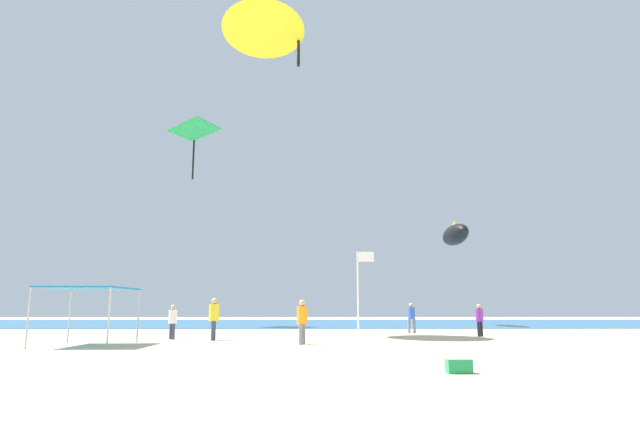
# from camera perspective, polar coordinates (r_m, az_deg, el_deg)

# --- Properties ---
(ground) EXTENTS (110.00, 110.00, 0.10)m
(ground) POSITION_cam_1_polar(r_m,az_deg,el_deg) (14.98, -6.60, -15.69)
(ground) COLOR beige
(ocean_strip) EXTENTS (110.00, 22.28, 0.03)m
(ocean_strip) POSITION_cam_1_polar(r_m,az_deg,el_deg) (45.51, -2.76, -11.60)
(ocean_strip) COLOR #28608C
(ocean_strip) RESTS_ON ground
(canopy_tent) EXTENTS (2.97, 3.22, 2.25)m
(canopy_tent) POSITION_cam_1_polar(r_m,az_deg,el_deg) (22.15, -24.55, -7.26)
(canopy_tent) COLOR #B2B2B7
(canopy_tent) RESTS_ON ground
(person_near_tent) EXTENTS (0.38, 0.38, 1.62)m
(person_near_tent) POSITION_cam_1_polar(r_m,az_deg,el_deg) (27.26, 17.55, -10.48)
(person_near_tent) COLOR black
(person_near_tent) RESTS_ON ground
(person_leftmost) EXTENTS (0.45, 0.40, 1.69)m
(person_leftmost) POSITION_cam_1_polar(r_m,az_deg,el_deg) (29.66, 10.27, -10.60)
(person_leftmost) COLOR slate
(person_leftmost) RESTS_ON ground
(person_central) EXTENTS (0.42, 0.45, 1.77)m
(person_central) POSITION_cam_1_polar(r_m,az_deg,el_deg) (20.71, -2.03, -11.05)
(person_central) COLOR slate
(person_central) RESTS_ON ground
(person_rightmost) EXTENTS (0.37, 0.37, 1.58)m
(person_rightmost) POSITION_cam_1_polar(r_m,az_deg,el_deg) (24.78, -16.28, -10.72)
(person_rightmost) COLOR #33384C
(person_rightmost) RESTS_ON ground
(person_far_shore) EXTENTS (0.45, 0.50, 1.88)m
(person_far_shore) POSITION_cam_1_polar(r_m,az_deg,el_deg) (23.64, -11.88, -10.54)
(person_far_shore) COLOR #33384C
(person_far_shore) RESTS_ON ground
(banner_flag) EXTENTS (0.61, 0.06, 3.42)m
(banner_flag) POSITION_cam_1_polar(r_m,az_deg,el_deg) (17.94, 4.53, -7.93)
(banner_flag) COLOR silver
(banner_flag) RESTS_ON ground
(cooler_box) EXTENTS (0.57, 0.37, 0.35)m
(cooler_box) POSITION_cam_1_polar(r_m,az_deg,el_deg) (12.50, 15.38, -15.58)
(cooler_box) COLOR #1E8C4C
(cooler_box) RESTS_ON ground
(kite_inflatable_black) EXTENTS (1.97, 5.50, 2.10)m
(kite_inflatable_black) POSITION_cam_1_polar(r_m,az_deg,el_deg) (41.68, 15.01, -1.66)
(kite_inflatable_black) COLOR black
(kite_delta_yellow) EXTENTS (5.06, 5.13, 4.18)m
(kite_delta_yellow) POSITION_cam_1_polar(r_m,az_deg,el_deg) (32.58, -6.37, 20.99)
(kite_delta_yellow) COLOR yellow
(kite_diamond_green) EXTENTS (4.04, 4.07, 4.49)m
(kite_diamond_green) POSITION_cam_1_polar(r_m,az_deg,el_deg) (42.55, -13.98, 9.53)
(kite_diamond_green) COLOR green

